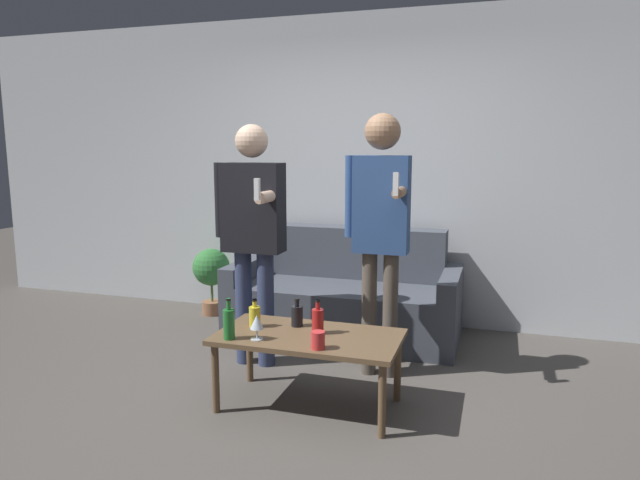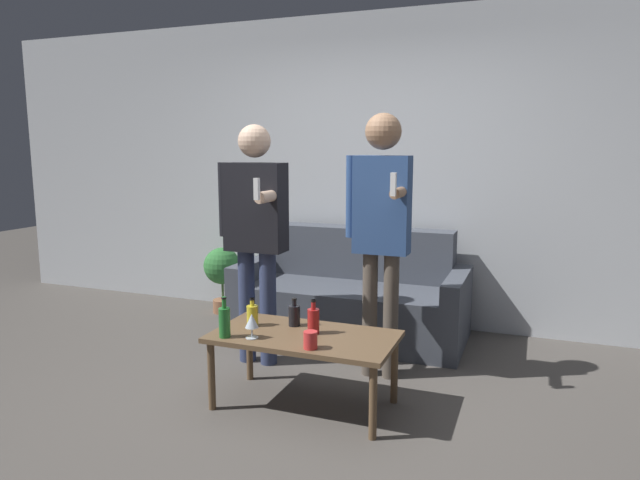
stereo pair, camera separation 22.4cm
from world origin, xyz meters
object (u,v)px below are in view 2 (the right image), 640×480
at_px(person_standing_left, 255,225).
at_px(coffee_table, 304,342).
at_px(couch, 352,298).
at_px(bottle_orange, 252,315).
at_px(person_standing_right, 381,220).

bearing_deg(person_standing_left, coffee_table, -42.27).
relative_size(couch, bottle_orange, 10.54).
relative_size(coffee_table, person_standing_right, 0.62).
bearing_deg(person_standing_left, bottle_orange, -65.20).
distance_m(coffee_table, person_standing_right, 0.96).
bearing_deg(coffee_table, couch, 95.90).
height_order(couch, coffee_table, couch).
relative_size(couch, person_standing_left, 1.09).
bearing_deg(couch, person_standing_right, -60.44).
bearing_deg(coffee_table, person_standing_left, 137.73).
xyz_separation_m(couch, person_standing_left, (-0.45, -0.85, 0.70)).
distance_m(couch, person_standing_right, 1.19).
distance_m(coffee_table, bottle_orange, 0.39).
bearing_deg(couch, bottle_orange, -99.28).
height_order(coffee_table, bottle_orange, bottle_orange).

